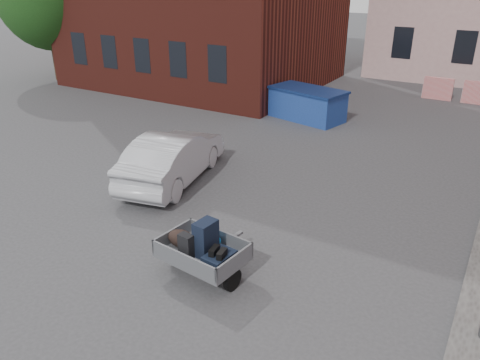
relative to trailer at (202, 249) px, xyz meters
The scene contains 5 objects.
ground 2.20m from the trailer, 120.45° to the left, with size 120.00×120.00×0.00m, color #38383A.
barriers 17.11m from the trailer, 79.46° to the left, with size 4.70×0.18×1.00m.
trailer is the anchor object (origin of this frame).
dumpster 11.09m from the trailer, 102.93° to the left, with size 3.22×2.17×1.23m.
silver_car 4.74m from the trailer, 134.86° to the left, with size 1.48×4.24×1.40m, color #B7B9BF.
Camera 1 is at (5.58, -7.98, 5.48)m, focal length 35.00 mm.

